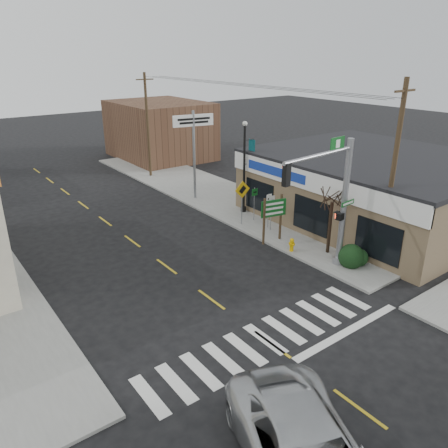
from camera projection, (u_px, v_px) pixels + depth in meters
ground at (272, 344)px, 16.57m from camera, size 140.00×140.00×0.00m
sidewalk_right at (241, 205)px, 31.22m from camera, size 6.00×38.00×0.13m
center_line at (167, 266)px, 22.52m from camera, size 0.12×56.00×0.01m
crosswalk at (265, 339)px, 16.87m from camera, size 11.00×2.20×0.01m
thrift_store at (375, 189)px, 28.36m from camera, size 12.00×14.00×4.00m
bldg_distant_right at (160, 130)px, 44.51m from camera, size 8.00×10.00×5.60m
traffic_signal_pole at (335, 193)px, 20.71m from camera, size 5.25×0.39×6.65m
guide_sign at (273, 213)px, 24.47m from camera, size 1.56×0.13×2.73m
fire_hydrant at (292, 244)px, 23.80m from camera, size 0.24×0.24×0.76m
ped_crossing_sign at (242, 195)px, 26.96m from camera, size 1.10×0.08×2.83m
lamp_post at (245, 161)px, 28.57m from camera, size 0.79×0.62×6.08m
dance_center_sign at (194, 133)px, 30.80m from camera, size 3.00×0.19×6.37m
bare_tree at (333, 193)px, 22.58m from camera, size 2.16×2.16×4.31m
shrub_front at (351, 257)px, 22.19m from camera, size 1.30×1.30×0.98m
shrub_back at (286, 215)px, 27.91m from camera, size 1.22×1.22×0.91m
utility_pole_near at (393, 175)px, 20.92m from camera, size 1.59×0.24×9.17m
utility_pole_far at (148, 125)px, 36.77m from camera, size 1.50×0.22×8.60m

